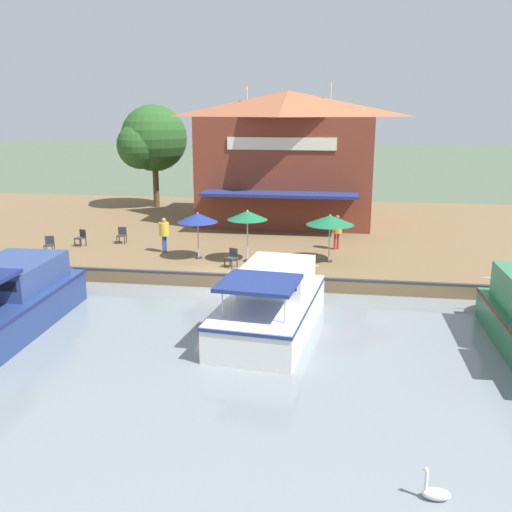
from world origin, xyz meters
TOP-DOWN VIEW (x-y plane):
  - ground_plane at (0.00, 0.00)m, footprint 220.00×220.00m
  - quay_deck at (-11.00, 0.00)m, footprint 22.00×56.00m
  - quay_edge_fender at (-0.10, 0.00)m, footprint 0.20×50.40m
  - waterfront_restaurant at (-13.47, 1.18)m, footprint 9.49×10.87m
  - patio_umbrella_back_row at (-3.18, 4.19)m, footprint 2.21×2.21m
  - patio_umbrella_far_corner at (-2.66, 0.42)m, footprint 1.86×1.86m
  - patio_umbrella_by_entrance at (-2.86, -2.00)m, footprint 1.91×1.91m
  - cafe_chair_under_first_umbrella at (-5.39, -6.83)m, footprint 0.48×0.48m
  - cafe_chair_back_row_seat at (-1.57, -0.11)m, footprint 0.59×0.59m
  - cafe_chair_mid_patio at (-2.70, -9.54)m, footprint 0.53×0.53m
  - cafe_chair_far_corner_seat at (-4.45, -8.69)m, footprint 0.58×0.58m
  - person_at_quay_edge at (-5.72, 4.50)m, footprint 0.50×0.50m
  - person_near_entrance at (-3.80, -3.97)m, footprint 0.49×0.49m
  - motorboat_mid_row at (3.76, 2.50)m, footprint 7.75×3.55m
  - motorboat_fourth_along at (5.14, -6.82)m, footprint 9.14×3.45m
  - swan at (12.78, 6.75)m, footprint 0.29×0.61m
  - tree_upstream_bank at (-17.20, 3.53)m, footprint 3.68×3.50m
  - tree_behind_restaurant at (-16.85, -8.97)m, footprint 4.94×4.71m

SIDE VIEW (x-z plane):
  - ground_plane at x=0.00m, z-range 0.00..0.00m
  - swan at x=12.78m, z-range -0.12..0.57m
  - quay_deck at x=-11.00m, z-range 0.00..0.60m
  - quay_edge_fender at x=-0.10m, z-range 0.60..0.70m
  - motorboat_mid_row at x=3.76m, z-range -0.20..2.03m
  - motorboat_fourth_along at x=5.14m, z-range -0.27..2.14m
  - cafe_chair_under_first_umbrella at x=-5.39m, z-range 0.65..1.50m
  - cafe_chair_back_row_seat at x=-1.57m, z-range 0.65..1.50m
  - cafe_chair_mid_patio at x=-2.70m, z-range 0.65..1.50m
  - cafe_chair_far_corner_seat at x=-4.45m, z-range 0.65..1.50m
  - person_near_entrance at x=-3.80m, z-range 0.83..2.56m
  - person_at_quay_edge at x=-5.72m, z-range 0.83..2.59m
  - patio_umbrella_by_entrance at x=-2.86m, z-range 1.46..3.69m
  - patio_umbrella_back_row at x=-3.18m, z-range 1.46..3.70m
  - patio_umbrella_far_corner at x=-2.66m, z-range 1.56..4.00m
  - waterfront_restaurant at x=-13.47m, z-range 0.42..8.95m
  - tree_upstream_bank at x=-17.20m, z-range 1.97..8.44m
  - tree_behind_restaurant at x=-16.85m, z-range 1.77..9.08m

